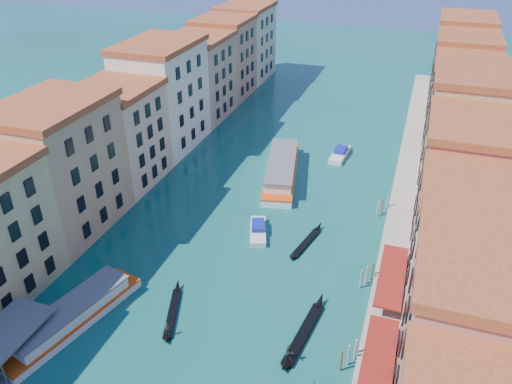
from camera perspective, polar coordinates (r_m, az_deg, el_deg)
left_bank_palazzos at (r=96.75m, az=-12.32°, el=9.11°), size 12.80×128.40×21.00m
right_bank_palazzos at (r=84.82m, az=22.78°, el=4.37°), size 12.80×128.40×21.00m
quay at (r=88.49m, az=16.52°, el=-0.16°), size 4.00×140.00×1.00m
restaurant_awnings at (r=53.66m, az=13.54°, el=-19.65°), size 3.20×44.55×3.12m
mooring_poles_right at (r=58.91m, az=10.97°, el=-16.02°), size 1.44×54.24×3.20m
vaporetto_near at (r=64.16m, az=-20.32°, el=-13.13°), size 8.43×19.09×2.77m
vaporetto_far at (r=90.75m, az=2.94°, el=2.67°), size 9.60×23.12×3.35m
gondola_fore at (r=62.94m, az=-9.54°, el=-13.37°), size 4.23×10.60×2.18m
gondola_right at (r=59.65m, az=5.35°, el=-15.82°), size 2.74×13.54×2.70m
gondola_far at (r=73.79m, az=5.80°, el=-5.66°), size 3.13×10.62×1.52m
motorboat_mid at (r=75.41m, az=0.23°, el=-4.35°), size 4.51×7.71×1.52m
motorboat_far at (r=99.80m, az=9.58°, el=4.38°), size 3.09×8.19×1.66m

